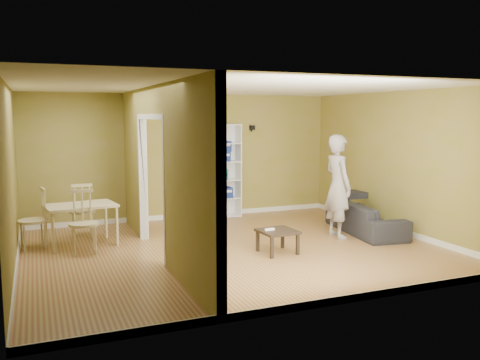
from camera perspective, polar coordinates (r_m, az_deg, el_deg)
name	(u,v)px	position (r m, az deg, el deg)	size (l,w,h in m)	color
room_shell	(233,170)	(8.11, -0.78, 1.17)	(6.50, 6.50, 6.50)	#A38943
partition	(159,173)	(7.75, -9.07, 0.81)	(0.22, 5.50, 2.60)	olive
wall_speaker	(252,128)	(11.12, 1.38, 5.91)	(0.10, 0.10, 0.10)	black
sofa	(366,213)	(9.69, 13.93, -3.61)	(0.83, 1.94, 0.74)	black
person	(338,177)	(9.12, 10.97, 0.29)	(0.61, 0.78, 2.15)	slate
bookshelf	(220,171)	(10.81, -2.30, 1.05)	(0.84, 0.37, 1.99)	white
paper_box_navy_a	(221,193)	(10.83, -2.10, -1.42)	(0.43, 0.28, 0.22)	navy
paper_box_teal	(217,175)	(10.74, -2.64, 0.60)	(0.43, 0.28, 0.22)	#146A4E
paper_box_navy_b	(220,157)	(10.73, -2.30, 2.65)	(0.41, 0.26, 0.21)	navy
paper_box_navy_c	(220,146)	(10.72, -2.30, 3.88)	(0.43, 0.28, 0.22)	navy
coffee_table	(278,233)	(8.05, 4.23, -6.01)	(0.55, 0.55, 0.37)	black
game_controller	(270,229)	(8.01, 3.33, -5.55)	(0.16, 0.04, 0.03)	white
dining_table	(80,209)	(8.85, -17.48, -3.13)	(1.11, 0.74, 0.69)	tan
chair_left	(33,219)	(8.86, -22.27, -4.08)	(0.46, 0.46, 1.00)	#D2B682
chair_near	(84,222)	(8.33, -17.16, -4.55)	(0.46, 0.46, 1.00)	tan
chair_far	(82,210)	(9.46, -17.30, -3.22)	(0.45, 0.45, 0.99)	tan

